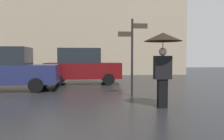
% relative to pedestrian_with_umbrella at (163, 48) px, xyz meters
% --- Properties ---
extents(pedestrian_with_umbrella, '(1.06, 1.06, 2.11)m').
position_rel_pedestrian_with_umbrella_xyz_m(pedestrian_with_umbrella, '(0.00, 0.00, 0.00)').
color(pedestrian_with_umbrella, black).
rests_on(pedestrian_with_umbrella, ground).
extents(parked_car_left, '(4.50, 1.97, 1.87)m').
position_rel_pedestrian_with_umbrella_xyz_m(parked_car_left, '(-5.66, 4.20, -0.74)').
color(parked_car_left, '#1E234C').
rests_on(parked_car_left, ground).
extents(parked_car_right, '(4.02, 1.89, 1.92)m').
position_rel_pedestrian_with_umbrella_xyz_m(parked_car_right, '(-2.30, 6.44, -0.72)').
color(parked_car_right, '#590C0F').
rests_on(parked_car_right, ground).
extents(street_signpost, '(1.08, 0.08, 2.82)m').
position_rel_pedestrian_with_umbrella_xyz_m(street_signpost, '(-0.44, 2.01, 0.04)').
color(street_signpost, black).
rests_on(street_signpost, ground).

